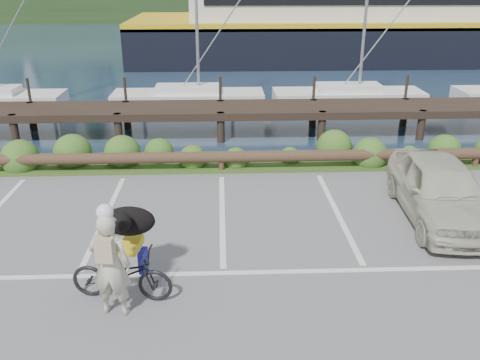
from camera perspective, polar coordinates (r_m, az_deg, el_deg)
name	(u,v)px	position (r m, az deg, el deg)	size (l,w,h in m)	color
ground	(223,262)	(9.67, -1.90, -9.14)	(72.00, 72.00, 0.00)	#5D5D5F
harbor_backdrop	(221,6)	(86.82, -2.12, 18.91)	(170.00, 160.00, 30.00)	#1B2D43
vegetation_strip	(221,162)	(14.45, -2.10, 2.04)	(34.00, 1.60, 0.10)	#3D5B21
log_rail	(222,173)	(13.81, -2.08, 0.85)	(32.00, 0.30, 0.60)	#443021
bicycle	(122,275)	(8.69, -13.15, -10.30)	(0.59, 1.70, 0.89)	black
cyclist	(111,265)	(8.15, -14.32, -9.21)	(0.64, 0.42, 1.75)	#B9B69D
dog	(129,221)	(8.79, -12.39, -4.54)	(0.90, 0.44, 0.52)	black
parked_car	(440,189)	(11.85, 21.56, -0.98)	(1.59, 3.96, 1.35)	#B9B7A2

